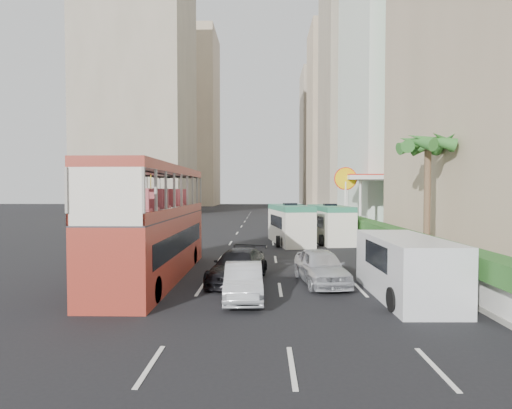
{
  "coord_description": "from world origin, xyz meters",
  "views": [
    {
      "loc": [
        -1.01,
        -17.83,
        3.96
      ],
      "look_at": [
        -1.5,
        4.0,
        3.2
      ],
      "focal_mm": 28.0,
      "sensor_mm": 36.0,
      "label": 1
    }
  ],
  "objects_px": {
    "panel_van_near": "(406,267)",
    "shell_station": "(373,202)",
    "car_silver_lane_b": "(321,284)",
    "car_black": "(238,281)",
    "panel_van_far": "(315,218)",
    "minibus_far": "(330,224)",
    "van_asset": "(284,234)",
    "palm_tree": "(427,201)",
    "double_decker_bus": "(154,222)",
    "minibus_near": "(290,224)",
    "car_silver_lane_a": "(243,299)"
  },
  "relations": [
    {
      "from": "car_silver_lane_b",
      "to": "minibus_far",
      "type": "distance_m",
      "value": 14.13
    },
    {
      "from": "car_silver_lane_b",
      "to": "palm_tree",
      "type": "xyz_separation_m",
      "value": [
        6.43,
        4.92,
        3.38
      ]
    },
    {
      "from": "car_silver_lane_b",
      "to": "van_asset",
      "type": "xyz_separation_m",
      "value": [
        -0.61,
        19.45,
        0.0
      ]
    },
    {
      "from": "panel_van_far",
      "to": "minibus_far",
      "type": "bearing_deg",
      "value": -82.17
    },
    {
      "from": "double_decker_bus",
      "to": "palm_tree",
      "type": "relative_size",
      "value": 1.72
    },
    {
      "from": "van_asset",
      "to": "shell_station",
      "type": "bearing_deg",
      "value": 19.92
    },
    {
      "from": "car_black",
      "to": "panel_van_near",
      "type": "xyz_separation_m",
      "value": [
        6.37,
        -2.44,
        1.12
      ]
    },
    {
      "from": "minibus_near",
      "to": "van_asset",
      "type": "bearing_deg",
      "value": 81.27
    },
    {
      "from": "car_black",
      "to": "minibus_far",
      "type": "xyz_separation_m",
      "value": [
        6.16,
        13.5,
        1.4
      ]
    },
    {
      "from": "panel_van_near",
      "to": "shell_station",
      "type": "xyz_separation_m",
      "value": [
        5.79,
        26.04,
        1.63
      ]
    },
    {
      "from": "car_silver_lane_a",
      "to": "car_black",
      "type": "xyz_separation_m",
      "value": [
        -0.37,
        2.76,
        0.0
      ]
    },
    {
      "from": "minibus_near",
      "to": "car_black",
      "type": "bearing_deg",
      "value": -113.25
    },
    {
      "from": "car_silver_lane_b",
      "to": "car_black",
      "type": "relative_size",
      "value": 0.92
    },
    {
      "from": "panel_van_near",
      "to": "palm_tree",
      "type": "relative_size",
      "value": 0.87
    },
    {
      "from": "car_silver_lane_a",
      "to": "minibus_far",
      "type": "bearing_deg",
      "value": 67.49
    },
    {
      "from": "palm_tree",
      "to": "double_decker_bus",
      "type": "bearing_deg",
      "value": -163.84
    },
    {
      "from": "double_decker_bus",
      "to": "panel_van_far",
      "type": "bearing_deg",
      "value": 67.21
    },
    {
      "from": "car_silver_lane_b",
      "to": "minibus_far",
      "type": "height_order",
      "value": "minibus_far"
    },
    {
      "from": "car_silver_lane_b",
      "to": "car_black",
      "type": "distance_m",
      "value": 3.55
    },
    {
      "from": "double_decker_bus",
      "to": "minibus_far",
      "type": "relative_size",
      "value": 1.74
    },
    {
      "from": "car_silver_lane_a",
      "to": "van_asset",
      "type": "height_order",
      "value": "van_asset"
    },
    {
      "from": "car_black",
      "to": "shell_station",
      "type": "relative_size",
      "value": 0.59
    },
    {
      "from": "car_black",
      "to": "minibus_far",
      "type": "bearing_deg",
      "value": 77.12
    },
    {
      "from": "car_silver_lane_a",
      "to": "minibus_near",
      "type": "xyz_separation_m",
      "value": [
        2.68,
        15.44,
        1.44
      ]
    },
    {
      "from": "minibus_near",
      "to": "panel_van_near",
      "type": "relative_size",
      "value": 1.16
    },
    {
      "from": "car_black",
      "to": "minibus_near",
      "type": "distance_m",
      "value": 13.12
    },
    {
      "from": "car_silver_lane_b",
      "to": "shell_station",
      "type": "height_order",
      "value": "shell_station"
    },
    {
      "from": "minibus_near",
      "to": "minibus_far",
      "type": "bearing_deg",
      "value": 4.9
    },
    {
      "from": "panel_van_near",
      "to": "minibus_near",
      "type": "bearing_deg",
      "value": 101.24
    },
    {
      "from": "double_decker_bus",
      "to": "minibus_near",
      "type": "distance_m",
      "value": 13.95
    },
    {
      "from": "van_asset",
      "to": "minibus_far",
      "type": "distance_m",
      "value": 6.64
    },
    {
      "from": "minibus_far",
      "to": "palm_tree",
      "type": "distance_m",
      "value": 9.88
    },
    {
      "from": "car_silver_lane_a",
      "to": "panel_van_far",
      "type": "height_order",
      "value": "panel_van_far"
    },
    {
      "from": "car_silver_lane_b",
      "to": "van_asset",
      "type": "height_order",
      "value": "car_silver_lane_b"
    },
    {
      "from": "van_asset",
      "to": "palm_tree",
      "type": "relative_size",
      "value": 0.78
    },
    {
      "from": "panel_van_near",
      "to": "palm_tree",
      "type": "bearing_deg",
      "value": 61.79
    },
    {
      "from": "double_decker_bus",
      "to": "car_silver_lane_a",
      "type": "xyz_separation_m",
      "value": [
        4.2,
        -3.36,
        -2.53
      ]
    },
    {
      "from": "minibus_near",
      "to": "car_silver_lane_b",
      "type": "bearing_deg",
      "value": -97.57
    },
    {
      "from": "van_asset",
      "to": "shell_station",
      "type": "distance_m",
      "value": 10.62
    },
    {
      "from": "car_silver_lane_a",
      "to": "car_black",
      "type": "relative_size",
      "value": 0.83
    },
    {
      "from": "panel_van_far",
      "to": "palm_tree",
      "type": "height_order",
      "value": "palm_tree"
    },
    {
      "from": "palm_tree",
      "to": "car_silver_lane_b",
      "type": "bearing_deg",
      "value": -142.59
    },
    {
      "from": "panel_van_far",
      "to": "palm_tree",
      "type": "bearing_deg",
      "value": -71.0
    },
    {
      "from": "panel_van_far",
      "to": "panel_van_near",
      "type": "bearing_deg",
      "value": -80.93
    },
    {
      "from": "van_asset",
      "to": "panel_van_near",
      "type": "distance_m",
      "value": 21.87
    },
    {
      "from": "minibus_far",
      "to": "panel_van_near",
      "type": "distance_m",
      "value": 15.94
    },
    {
      "from": "van_asset",
      "to": "minibus_near",
      "type": "relative_size",
      "value": 0.77
    },
    {
      "from": "car_black",
      "to": "panel_van_near",
      "type": "distance_m",
      "value": 6.92
    },
    {
      "from": "car_black",
      "to": "shell_station",
      "type": "bearing_deg",
      "value": 74.37
    },
    {
      "from": "car_silver_lane_b",
      "to": "panel_van_far",
      "type": "height_order",
      "value": "panel_van_far"
    }
  ]
}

